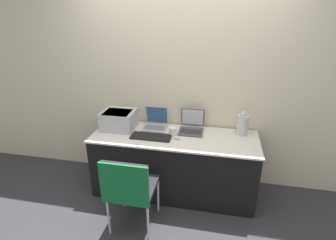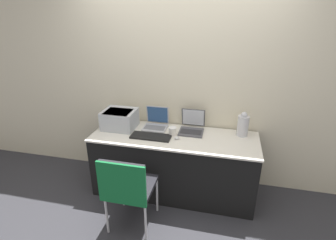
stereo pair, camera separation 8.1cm
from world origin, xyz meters
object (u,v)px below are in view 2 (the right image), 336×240
at_px(external_keyboard, 151,136).
at_px(chair, 127,186).
at_px(coffee_cup, 173,131).
at_px(printer, 120,118).
at_px(laptop_right, 192,127).
at_px(mouse, 177,138).
at_px(laptop_left, 156,123).
at_px(metal_pitcher, 243,125).

relative_size(external_keyboard, chair, 0.53).
relative_size(coffee_cup, chair, 0.11).
height_order(printer, laptop_right, laptop_right).
bearing_deg(external_keyboard, chair, -94.58).
bearing_deg(printer, mouse, -11.95).
bearing_deg(laptop_left, laptop_right, -0.87).
xyz_separation_m(laptop_right, metal_pitcher, (0.58, 0.01, 0.07)).
bearing_deg(printer, chair, -64.22).
xyz_separation_m(laptop_left, chair, (-0.03, -0.93, -0.26)).
relative_size(external_keyboard, mouse, 7.28).
height_order(laptop_left, external_keyboard, laptop_left).
relative_size(printer, coffee_cup, 3.95).
distance_m(laptop_right, external_keyboard, 0.51).
relative_size(laptop_left, coffee_cup, 2.90).
distance_m(printer, mouse, 0.77).
height_order(laptop_left, mouse, laptop_left).
distance_m(metal_pitcher, chair, 1.45).
bearing_deg(coffee_cup, laptop_left, 144.80).
bearing_deg(laptop_left, mouse, -40.27).
xyz_separation_m(printer, coffee_cup, (0.68, -0.06, -0.07)).
xyz_separation_m(laptop_left, laptop_right, (0.45, -0.01, 0.00)).
bearing_deg(external_keyboard, laptop_right, 32.72).
distance_m(printer, laptop_left, 0.45).
height_order(laptop_left, laptop_right, laptop_right).
distance_m(coffee_cup, mouse, 0.12).
bearing_deg(metal_pitcher, laptop_right, -178.79).
relative_size(printer, laptop_left, 1.36).
relative_size(printer, laptop_right, 1.23).
bearing_deg(metal_pitcher, external_keyboard, -164.09).
xyz_separation_m(printer, laptop_right, (0.88, 0.10, -0.06)).
distance_m(external_keyboard, coffee_cup, 0.26).
relative_size(mouse, chair, 0.07).
bearing_deg(external_keyboard, printer, 158.77).
distance_m(external_keyboard, mouse, 0.30).
distance_m(external_keyboard, metal_pitcher, 1.06).
bearing_deg(laptop_left, chair, -92.10).
height_order(laptop_right, mouse, laptop_right).
distance_m(laptop_left, coffee_cup, 0.30).
bearing_deg(coffee_cup, metal_pitcher, 12.98).
relative_size(external_keyboard, metal_pitcher, 1.59).
bearing_deg(metal_pitcher, printer, -175.45).
height_order(laptop_left, chair, laptop_left).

